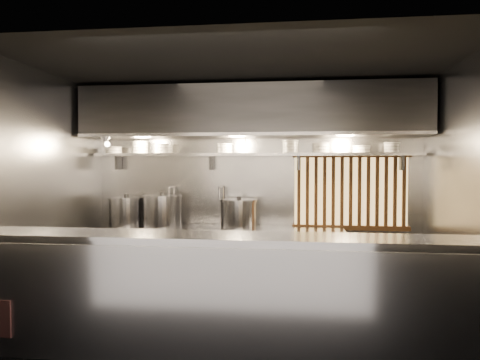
% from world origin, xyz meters
% --- Properties ---
extents(floor, '(4.50, 4.50, 0.00)m').
position_xyz_m(floor, '(0.00, 0.00, 0.00)').
color(floor, black).
rests_on(floor, ground).
extents(ceiling, '(4.50, 4.50, 0.00)m').
position_xyz_m(ceiling, '(0.00, 0.00, 2.80)').
color(ceiling, black).
rests_on(ceiling, wall_back).
extents(wall_back, '(4.50, 0.00, 4.50)m').
position_xyz_m(wall_back, '(0.00, 1.50, 1.40)').
color(wall_back, gray).
rests_on(wall_back, floor).
extents(wall_left, '(0.00, 3.00, 3.00)m').
position_xyz_m(wall_left, '(-2.25, 0.00, 1.40)').
color(wall_left, gray).
rests_on(wall_left, floor).
extents(wall_right, '(0.00, 3.00, 3.00)m').
position_xyz_m(wall_right, '(2.25, 0.00, 1.40)').
color(wall_right, gray).
rests_on(wall_right, floor).
extents(serving_counter, '(4.50, 0.56, 1.13)m').
position_xyz_m(serving_counter, '(0.00, -0.96, 0.57)').
color(serving_counter, '#A0A0A5').
rests_on(serving_counter, floor).
extents(cooking_bench, '(3.00, 0.70, 0.90)m').
position_xyz_m(cooking_bench, '(-0.30, 1.13, 0.45)').
color(cooking_bench, '#A0A0A5').
rests_on(cooking_bench, floor).
extents(bowl_shelf, '(4.40, 0.34, 0.04)m').
position_xyz_m(bowl_shelf, '(0.00, 1.32, 1.88)').
color(bowl_shelf, '#A0A0A5').
rests_on(bowl_shelf, wall_back).
extents(exhaust_hood, '(4.40, 0.81, 0.65)m').
position_xyz_m(exhaust_hood, '(0.00, 1.10, 2.42)').
color(exhaust_hood, '#2D2D30').
rests_on(exhaust_hood, ceiling).
extents(wood_screen, '(1.56, 0.09, 1.04)m').
position_xyz_m(wood_screen, '(1.30, 1.45, 1.38)').
color(wood_screen, '#FFCC72').
rests_on(wood_screen, wall_back).
extents(faucet_left, '(0.04, 0.30, 0.50)m').
position_xyz_m(faucet_left, '(-1.15, 1.37, 1.31)').
color(faucet_left, silver).
rests_on(faucet_left, wall_back).
extents(faucet_right, '(0.04, 0.30, 0.50)m').
position_xyz_m(faucet_right, '(-0.45, 1.37, 1.31)').
color(faucet_right, silver).
rests_on(faucet_right, wall_back).
extents(heat_lamp, '(0.25, 0.35, 0.20)m').
position_xyz_m(heat_lamp, '(-1.90, 0.85, 2.07)').
color(heat_lamp, '#A0A0A5').
rests_on(heat_lamp, exhaust_hood).
extents(pendant_bulb, '(0.09, 0.09, 0.19)m').
position_xyz_m(pendant_bulb, '(-0.10, 1.20, 1.96)').
color(pendant_bulb, '#2D2D30').
rests_on(pendant_bulb, exhaust_hood).
extents(stock_pot_left, '(0.59, 0.59, 0.44)m').
position_xyz_m(stock_pot_left, '(-1.75, 1.17, 1.10)').
color(stock_pot_left, '#A0A0A5').
rests_on(stock_pot_left, cooking_bench).
extents(stock_pot_mid, '(0.68, 0.68, 0.47)m').
position_xyz_m(stock_pot_mid, '(-1.23, 1.13, 1.12)').
color(stock_pot_mid, '#A0A0A5').
rests_on(stock_pot_mid, cooking_bench).
extents(stock_pot_right, '(0.55, 0.55, 0.42)m').
position_xyz_m(stock_pot_right, '(-0.19, 1.18, 1.09)').
color(stock_pot_right, '#A0A0A5').
rests_on(stock_pot_right, cooking_bench).
extents(bowl_stack_0, '(0.24, 0.24, 0.09)m').
position_xyz_m(bowl_stack_0, '(-1.99, 1.32, 1.95)').
color(bowl_stack_0, silver).
rests_on(bowl_stack_0, bowl_shelf).
extents(bowl_stack_1, '(0.23, 0.23, 0.17)m').
position_xyz_m(bowl_stack_1, '(-1.60, 1.32, 1.98)').
color(bowl_stack_1, silver).
rests_on(bowl_stack_1, bowl_shelf).
extents(bowl_stack_2, '(0.23, 0.23, 0.13)m').
position_xyz_m(bowl_stack_2, '(-1.24, 1.32, 1.97)').
color(bowl_stack_2, silver).
rests_on(bowl_stack_2, bowl_shelf).
extents(bowl_stack_3, '(0.22, 0.22, 0.13)m').
position_xyz_m(bowl_stack_3, '(-0.40, 1.32, 1.97)').
color(bowl_stack_3, silver).
rests_on(bowl_stack_3, bowl_shelf).
extents(bowl_stack_4, '(0.22, 0.22, 0.17)m').
position_xyz_m(bowl_stack_4, '(0.49, 1.32, 1.98)').
color(bowl_stack_4, silver).
rests_on(bowl_stack_4, bowl_shelf).
extents(bowl_stack_5, '(0.24, 0.24, 0.13)m').
position_xyz_m(bowl_stack_5, '(0.90, 1.32, 1.97)').
color(bowl_stack_5, silver).
rests_on(bowl_stack_5, bowl_shelf).
extents(bowl_stack_6, '(0.24, 0.24, 0.09)m').
position_xyz_m(bowl_stack_6, '(1.42, 1.32, 1.95)').
color(bowl_stack_6, silver).
rests_on(bowl_stack_6, bowl_shelf).
extents(bowl_stack_7, '(0.21, 0.21, 0.13)m').
position_xyz_m(bowl_stack_7, '(1.81, 1.32, 1.97)').
color(bowl_stack_7, silver).
rests_on(bowl_stack_7, bowl_shelf).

